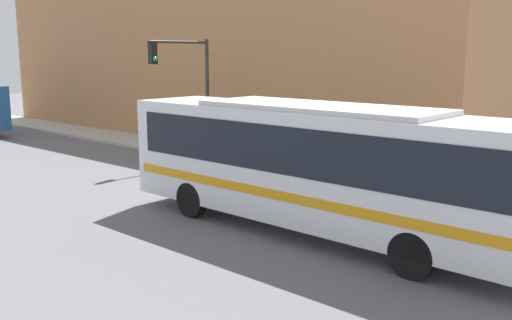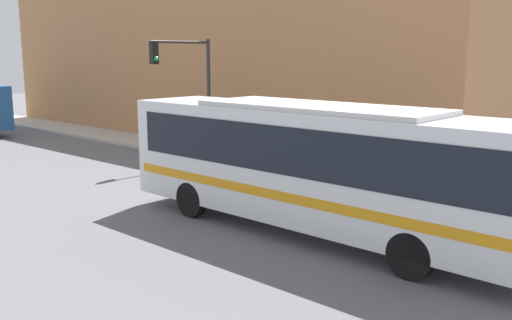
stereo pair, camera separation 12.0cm
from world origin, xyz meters
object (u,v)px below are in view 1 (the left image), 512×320
(fire_hydrant, at_px, (328,165))
(pedestrian_near_corner, at_px, (209,133))
(traffic_light_pole, at_px, (188,77))
(city_bus, at_px, (318,161))

(fire_hydrant, distance_m, pedestrian_near_corner, 7.41)
(traffic_light_pole, distance_m, pedestrian_near_corner, 3.30)
(fire_hydrant, bearing_deg, traffic_light_pole, 98.42)
(fire_hydrant, distance_m, traffic_light_pole, 7.46)
(city_bus, height_order, pedestrian_near_corner, city_bus)
(pedestrian_near_corner, bearing_deg, traffic_light_pole, -159.95)
(city_bus, distance_m, pedestrian_near_corner, 12.87)
(city_bus, bearing_deg, pedestrian_near_corner, 59.25)
(traffic_light_pole, xyz_separation_m, pedestrian_near_corner, (1.82, 0.67, -2.67))
(fire_hydrant, bearing_deg, pedestrian_near_corner, 83.51)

